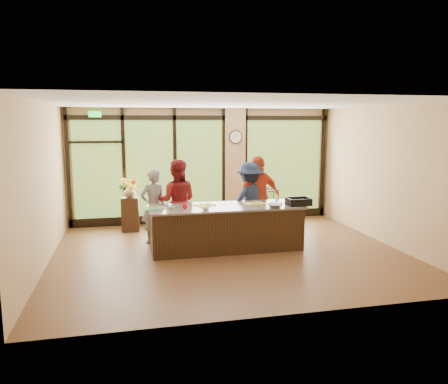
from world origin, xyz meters
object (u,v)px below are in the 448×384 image
bar_cart (265,200)px  roasting_pan (298,203)px  cook_right (250,200)px  cook_left (153,206)px  island_base (226,228)px  flower_stand (130,214)px

bar_cart → roasting_pan: bearing=-105.6°
cook_right → bar_cart: bearing=-134.9°
cook_left → cook_right: cook_right is taller
cook_right → roasting_pan: size_ratio=3.70×
island_base → bar_cart: size_ratio=3.39×
island_base → cook_right: (0.73, 0.74, 0.44)m
cook_right → flower_stand: bearing=-42.3°
island_base → flower_stand: size_ratio=3.72×
bar_cart → flower_stand: bearing=174.3°
island_base → flower_stand: island_base is taller
island_base → roasting_pan: size_ratio=6.56×
island_base → flower_stand: (-1.94, 2.04, -0.02)m
cook_left → flower_stand: cook_left is taller
cook_left → cook_right: (2.17, -0.07, 0.06)m
island_base → roasting_pan: (1.50, -0.25, 0.52)m
bar_cart → island_base: bearing=-136.3°
roasting_pan → island_base: bearing=169.6°
cook_right → roasting_pan: 1.26m
cook_left → bar_cart: size_ratio=1.79×
island_base → cook_left: cook_left is taller
cook_right → roasting_pan: bearing=111.4°
cook_right → roasting_pan: (0.77, -0.99, 0.09)m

